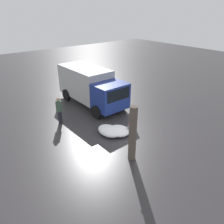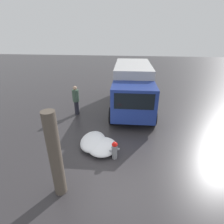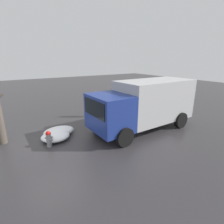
{
  "view_description": "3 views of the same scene",
  "coord_description": "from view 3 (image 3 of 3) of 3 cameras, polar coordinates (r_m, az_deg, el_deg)",
  "views": [
    {
      "loc": [
        -8.01,
        7.77,
        6.8
      ],
      "look_at": [
        1.77,
        -0.02,
        0.73
      ],
      "focal_mm": 35.0,
      "sensor_mm": 36.0,
      "label": 1
    },
    {
      "loc": [
        -5.54,
        -0.47,
        4.68
      ],
      "look_at": [
        2.79,
        0.39,
        0.71
      ],
      "focal_mm": 28.0,
      "sensor_mm": 36.0,
      "label": 2
    },
    {
      "loc": [
        -1.47,
        -7.57,
        3.85
      ],
      "look_at": [
        2.94,
        -0.7,
        1.34
      ],
      "focal_mm": 28.0,
      "sensor_mm": 36.0,
      "label": 3
    }
  ],
  "objects": [
    {
      "name": "pedestrian",
      "position": [
        11.83,
        -5.3,
        2.86
      ],
      "size": [
        0.38,
        0.38,
        1.76
      ],
      "rotation": [
        0.0,
        0.0,
        5.9
      ],
      "color": "#23232D",
      "rests_on": "ground_plane"
    },
    {
      "name": "snow_pile_curbside",
      "position": [
        9.11,
        -17.97,
        -7.55
      ],
      "size": [
        1.37,
        1.25,
        0.36
      ],
      "color": "white",
      "rests_on": "ground_plane"
    },
    {
      "name": "delivery_truck",
      "position": [
        9.86,
        10.76,
        2.9
      ],
      "size": [
        6.17,
        2.58,
        2.7
      ],
      "rotation": [
        0.0,
        0.0,
        1.59
      ],
      "color": "navy",
      "rests_on": "ground_plane"
    },
    {
      "name": "snow_pile_by_hydrant",
      "position": [
        9.59,
        -16.95,
        -6.02
      ],
      "size": [
        1.57,
        1.09,
        0.42
      ],
      "color": "white",
      "rests_on": "ground_plane"
    },
    {
      "name": "fire_hydrant",
      "position": [
        8.45,
        -19.93,
        -8.17
      ],
      "size": [
        0.35,
        0.41,
        0.76
      ],
      "rotation": [
        0.0,
        0.0,
        0.51
      ],
      "color": "gray",
      "rests_on": "ground_plane"
    },
    {
      "name": "ground_plane",
      "position": [
        8.62,
        -19.69,
        -10.55
      ],
      "size": [
        60.0,
        60.0,
        0.0
      ],
      "primitive_type": "plane",
      "color": "#333033"
    }
  ]
}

